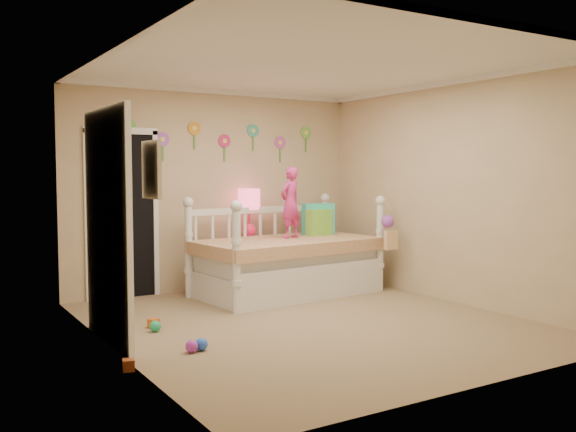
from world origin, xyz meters
TOP-DOWN VIEW (x-y plane):
  - floor at (0.00, 0.00)m, footprint 4.00×4.50m
  - ceiling at (0.00, 0.00)m, footprint 4.00×4.50m
  - back_wall at (0.00, 2.25)m, footprint 4.00×0.01m
  - left_wall at (-2.00, 0.00)m, footprint 0.01×4.50m
  - right_wall at (2.00, 0.00)m, footprint 0.01×4.50m
  - crown_molding at (0.00, 0.00)m, footprint 4.00×4.50m
  - daybed at (0.57, 1.40)m, footprint 2.42×1.46m
  - pillow_turquoise at (1.21, 1.64)m, footprint 0.44×0.21m
  - pillow_lime at (1.16, 1.56)m, footprint 0.38×0.19m
  - child at (0.66, 1.46)m, footprint 0.38×0.31m
  - nightstand at (0.39, 2.07)m, footprint 0.44×0.36m
  - table_lamp at (0.39, 2.07)m, footprint 0.29×0.29m
  - closet_doorway at (-1.25, 2.23)m, footprint 0.90×0.04m
  - flower_decals at (-0.09, 2.24)m, footprint 3.40×0.02m
  - mirror_closet at (-1.96, 0.30)m, footprint 0.07×1.30m
  - wall_picture at (-1.97, -0.90)m, footprint 0.05×0.34m
  - hanging_bag at (1.67, 0.75)m, footprint 0.20×0.16m
  - toy_scatter at (-1.71, 0.04)m, footprint 1.01×1.42m

SIDE VIEW (x-z plane):
  - floor at x=0.00m, z-range -0.01..0.01m
  - toy_scatter at x=-1.71m, z-range 0.00..0.11m
  - nightstand at x=0.39m, z-range 0.00..0.67m
  - daybed at x=0.57m, z-range 0.00..1.25m
  - hanging_bag at x=1.67m, z-range 0.58..0.94m
  - pillow_lime at x=1.16m, z-range 0.70..1.04m
  - pillow_turquoise at x=1.21m, z-range 0.70..1.12m
  - closet_doorway at x=-1.25m, z-range 0.00..2.07m
  - mirror_closet at x=-1.96m, z-range 0.00..2.10m
  - table_lamp at x=0.39m, z-range 0.77..1.42m
  - child at x=0.66m, z-range 0.70..1.60m
  - back_wall at x=0.00m, z-range 0.00..2.60m
  - left_wall at x=-2.00m, z-range 0.00..2.60m
  - right_wall at x=2.00m, z-range 0.00..2.60m
  - wall_picture at x=-1.97m, z-range 1.34..1.76m
  - flower_decals at x=-0.09m, z-range 1.69..2.19m
  - crown_molding at x=0.00m, z-range 2.54..2.60m
  - ceiling at x=0.00m, z-range 2.60..2.60m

